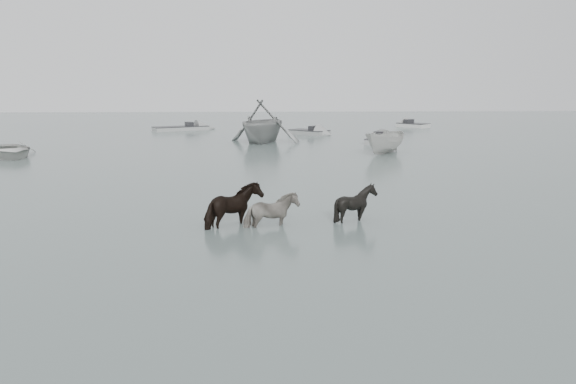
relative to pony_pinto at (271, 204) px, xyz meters
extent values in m
plane|color=slate|center=(-0.07, -0.31, -0.68)|extent=(140.00, 140.00, 0.00)
imported|color=black|center=(0.00, 0.00, 0.00)|extent=(1.77, 1.23, 1.37)
imported|color=black|center=(-1.07, 0.12, 0.10)|extent=(1.84, 1.95, 1.56)
imported|color=black|center=(2.65, 0.61, 0.00)|extent=(1.52, 1.43, 1.37)
imported|color=silver|center=(-14.94, 17.06, -0.18)|extent=(5.54, 6.00, 1.01)
imported|color=gray|center=(-0.06, 24.47, 0.93)|extent=(7.19, 7.66, 3.23)
imported|color=#BBBBB6|center=(7.34, 17.39, 0.09)|extent=(3.65, 4.07, 1.54)
camera|label=1|loc=(-0.32, -16.27, 3.52)|focal=35.00mm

